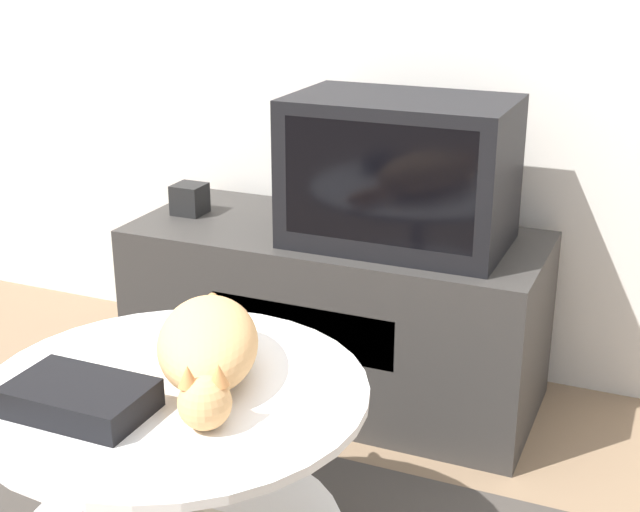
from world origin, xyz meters
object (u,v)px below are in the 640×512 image
at_px(cat, 208,346).
at_px(tv, 400,172).
at_px(speaker, 190,199).
at_px(dvd_box, 80,398).

bearing_deg(cat, tv, 146.25).
relative_size(speaker, cat, 0.17).
bearing_deg(tv, speaker, 179.58).
bearing_deg(cat, dvd_box, -62.16).
distance_m(tv, dvd_box, 1.15).
xyz_separation_m(tv, speaker, (-0.68, 0.00, -0.16)).
bearing_deg(speaker, tv, -0.42).
distance_m(speaker, cat, 1.08).
distance_m(dvd_box, cat, 0.26).
xyz_separation_m(speaker, cat, (0.59, -0.91, 0.02)).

